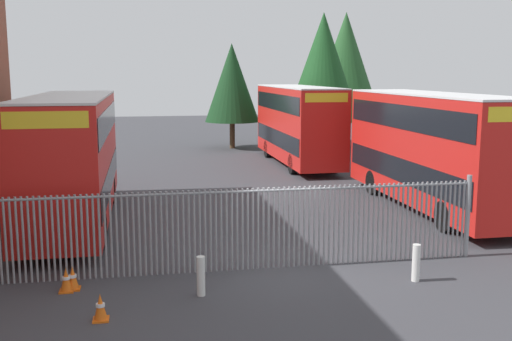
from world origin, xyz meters
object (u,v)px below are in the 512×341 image
object	(u,v)px
traffic_cone_mid_forecourt	(73,278)
traffic_cone_near_kerb	(100,307)
bollard_center_front	(416,263)
double_decker_bus_near_gate	(72,154)
double_decker_bus_behind_fence_left	(431,146)
double_decker_bus_behind_fence_right	(298,122)
traffic_cone_by_gate	(66,280)
bollard_near_left	(201,276)

from	to	relation	value
traffic_cone_mid_forecourt	traffic_cone_near_kerb	distance (m)	2.16
bollard_center_front	traffic_cone_near_kerb	size ratio (longest dim) A/B	1.61
double_decker_bus_near_gate	double_decker_bus_behind_fence_left	xyz separation A→B (m)	(13.19, -0.31, 0.00)
double_decker_bus_behind_fence_left	traffic_cone_mid_forecourt	bearing A→B (deg)	-152.33
traffic_cone_near_kerb	bollard_center_front	bearing A→B (deg)	7.76
double_decker_bus_behind_fence_left	bollard_center_front	world-z (taller)	double_decker_bus_behind_fence_left
double_decker_bus_behind_fence_left	double_decker_bus_behind_fence_right	xyz separation A→B (m)	(-2.10, 12.05, 0.00)
double_decker_bus_behind_fence_left	double_decker_bus_behind_fence_right	world-z (taller)	same
traffic_cone_by_gate	traffic_cone_mid_forecourt	distance (m)	0.18
double_decker_bus_behind_fence_right	bollard_near_left	distance (m)	21.04
traffic_cone_by_gate	traffic_cone_mid_forecourt	bearing A→B (deg)	39.10
double_decker_bus_behind_fence_left	traffic_cone_near_kerb	world-z (taller)	double_decker_bus_behind_fence_left
double_decker_bus_behind_fence_right	bollard_center_front	size ratio (longest dim) A/B	11.38
bollard_center_front	traffic_cone_near_kerb	bearing A→B (deg)	-172.24
traffic_cone_by_gate	traffic_cone_near_kerb	world-z (taller)	same
double_decker_bus_near_gate	traffic_cone_by_gate	world-z (taller)	double_decker_bus_near_gate
bollard_center_front	traffic_cone_near_kerb	distance (m)	7.71
double_decker_bus_near_gate	traffic_cone_mid_forecourt	xyz separation A→B (m)	(0.65, -6.88, -2.13)
bollard_near_left	traffic_cone_mid_forecourt	bearing A→B (deg)	162.18
double_decker_bus_behind_fence_left	traffic_cone_by_gate	size ratio (longest dim) A/B	18.32
bollard_near_left	double_decker_bus_behind_fence_right	bearing A→B (deg)	69.21
double_decker_bus_behind_fence_left	bollard_near_left	size ratio (longest dim) A/B	11.38
bollard_center_front	traffic_cone_mid_forecourt	xyz separation A→B (m)	(-8.41, 0.97, -0.19)
bollard_center_front	traffic_cone_mid_forecourt	bearing A→B (deg)	173.39
double_decker_bus_behind_fence_left	bollard_center_front	bearing A→B (deg)	-118.69
bollard_near_left	traffic_cone_mid_forecourt	xyz separation A→B (m)	(-3.01, 0.97, -0.19)
double_decker_bus_behind_fence_right	traffic_cone_by_gate	distance (m)	21.62
traffic_cone_mid_forecourt	bollard_center_front	bearing A→B (deg)	-6.61
bollard_center_front	double_decker_bus_behind_fence_right	bearing A→B (deg)	84.08
double_decker_bus_behind_fence_right	bollard_near_left	size ratio (longest dim) A/B	11.38
double_decker_bus_near_gate	double_decker_bus_behind_fence_right	bearing A→B (deg)	46.63
double_decker_bus_behind_fence_left	bollard_near_left	world-z (taller)	double_decker_bus_behind_fence_left
double_decker_bus_behind_fence_right	double_decker_bus_behind_fence_left	bearing A→B (deg)	-80.12
traffic_cone_by_gate	traffic_cone_near_kerb	distance (m)	2.11
traffic_cone_by_gate	traffic_cone_mid_forecourt	size ratio (longest dim) A/B	1.00
bollard_near_left	traffic_cone_by_gate	xyz separation A→B (m)	(-3.15, 0.85, -0.19)
double_decker_bus_behind_fence_right	traffic_cone_by_gate	world-z (taller)	double_decker_bus_behind_fence_right
bollard_near_left	traffic_cone_near_kerb	distance (m)	2.47
double_decker_bus_near_gate	traffic_cone_mid_forecourt	bearing A→B (deg)	-84.62
double_decker_bus_behind_fence_left	traffic_cone_mid_forecourt	distance (m)	14.32
double_decker_bus_behind_fence_right	bollard_center_front	xyz separation A→B (m)	(-2.03, -19.60, -1.95)
traffic_cone_by_gate	traffic_cone_near_kerb	xyz separation A→B (m)	(0.92, -1.90, 0.00)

